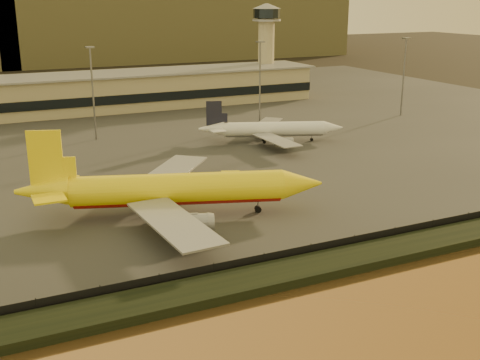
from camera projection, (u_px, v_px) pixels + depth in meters
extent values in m
plane|color=black|center=(260.00, 232.00, 102.06)|extent=(900.00, 900.00, 0.00)
cube|color=black|center=(313.00, 268.00, 87.17)|extent=(320.00, 7.00, 1.40)
cube|color=#2D2D2D|center=(118.00, 127.00, 184.07)|extent=(320.00, 220.00, 0.20)
cube|color=black|center=(299.00, 254.00, 90.45)|extent=(300.00, 0.05, 2.20)
cube|color=tan|center=(95.00, 93.00, 208.19)|extent=(160.00, 22.00, 12.00)
cube|color=black|center=(103.00, 101.00, 198.81)|extent=(160.00, 0.60, 3.00)
cube|color=gray|center=(94.00, 75.00, 206.34)|extent=(164.00, 24.00, 0.60)
cylinder|color=tan|center=(266.00, 57.00, 239.43)|extent=(6.40, 6.40, 30.00)
cylinder|color=black|center=(267.00, 13.00, 234.52)|extent=(10.40, 10.40, 3.50)
cone|color=gray|center=(267.00, 6.00, 233.72)|extent=(11.20, 11.20, 2.00)
cylinder|color=gray|center=(267.00, 20.00, 235.27)|extent=(11.20, 11.20, 0.80)
cylinder|color=slate|center=(93.00, 95.00, 163.32)|extent=(0.50, 0.50, 25.00)
cube|color=slate|center=(90.00, 47.00, 159.59)|extent=(2.20, 2.20, 0.40)
cylinder|color=slate|center=(260.00, 85.00, 182.09)|extent=(0.50, 0.50, 25.00)
cube|color=slate|center=(260.00, 42.00, 178.37)|extent=(2.20, 2.20, 0.40)
cylinder|color=slate|center=(403.00, 78.00, 197.42)|extent=(0.50, 0.50, 25.00)
cube|color=slate|center=(407.00, 38.00, 193.69)|extent=(2.20, 2.20, 0.40)
cube|color=brown|center=(153.00, 1.00, 422.32)|extent=(220.00, 160.00, 70.00)
cylinder|color=yellow|center=(178.00, 188.00, 107.83)|extent=(37.66, 17.22, 5.47)
cylinder|color=#AC1209|center=(179.00, 193.00, 108.11)|extent=(36.28, 15.74, 4.27)
cone|color=yellow|center=(302.00, 184.00, 110.42)|extent=(8.72, 7.53, 5.47)
cone|color=yellow|center=(42.00, 191.00, 104.99)|extent=(10.72, 8.20, 5.47)
cube|color=yellow|center=(45.00, 158.00, 103.35)|extent=(5.63, 2.25, 9.58)
cube|color=yellow|center=(60.00, 179.00, 110.31)|extent=(7.32, 7.31, 0.33)
cube|color=yellow|center=(49.00, 198.00, 99.92)|extent=(5.31, 5.25, 0.33)
cube|color=gray|center=(172.00, 171.00, 121.82)|extent=(20.98, 22.78, 0.33)
cylinder|color=gray|center=(186.00, 183.00, 119.19)|extent=(6.94, 4.86, 3.01)
cube|color=gray|center=(174.00, 223.00, 94.15)|extent=(8.79, 24.08, 0.33)
cylinder|color=gray|center=(190.00, 223.00, 98.27)|extent=(6.94, 4.86, 3.01)
cylinder|color=black|center=(258.00, 209.00, 110.83)|extent=(1.45, 1.29, 1.20)
cylinder|color=slate|center=(258.00, 206.00, 110.65)|extent=(0.21, 0.21, 2.46)
cylinder|color=black|center=(157.00, 218.00, 106.39)|extent=(1.45, 1.29, 1.20)
cylinder|color=slate|center=(157.00, 215.00, 106.20)|extent=(0.21, 0.21, 2.46)
cylinder|color=black|center=(158.00, 209.00, 111.06)|extent=(1.45, 1.29, 1.20)
cylinder|color=slate|center=(157.00, 205.00, 110.87)|extent=(0.21, 0.21, 2.46)
cylinder|color=white|center=(274.00, 129.00, 163.63)|extent=(26.93, 13.33, 3.80)
cylinder|color=gray|center=(274.00, 131.00, 163.82)|extent=(25.92, 12.27, 2.97)
cone|color=white|center=(333.00, 128.00, 164.85)|extent=(6.33, 5.45, 3.80)
cone|color=white|center=(211.00, 129.00, 162.26)|extent=(7.75, 6.00, 3.80)
cube|color=black|center=(214.00, 113.00, 161.09)|extent=(4.02, 1.78, 6.65)
cube|color=white|center=(216.00, 125.00, 165.92)|extent=(5.23, 5.20, 0.23)
cube|color=white|center=(218.00, 131.00, 158.67)|extent=(3.98, 3.80, 0.23)
cube|color=gray|center=(267.00, 123.00, 173.73)|extent=(15.55, 16.16, 0.23)
cylinder|color=gray|center=(274.00, 129.00, 171.73)|extent=(5.01, 3.58, 2.09)
cube|color=gray|center=(277.00, 140.00, 153.80)|extent=(5.65, 17.21, 0.23)
cylinder|color=gray|center=(282.00, 141.00, 156.69)|extent=(5.01, 3.58, 2.09)
cylinder|color=black|center=(312.00, 139.00, 165.34)|extent=(1.02, 0.92, 0.84)
cylinder|color=slate|center=(312.00, 138.00, 165.22)|extent=(0.20, 0.20, 1.71)
cylinder|color=black|center=(264.00, 142.00, 162.72)|extent=(1.02, 0.92, 0.84)
cylinder|color=slate|center=(264.00, 140.00, 162.59)|extent=(0.20, 0.20, 1.71)
cylinder|color=black|center=(263.00, 139.00, 165.98)|extent=(1.02, 0.92, 0.84)
cylinder|color=slate|center=(263.00, 137.00, 165.85)|extent=(0.20, 0.20, 1.71)
cube|color=yellow|center=(230.00, 176.00, 130.37)|extent=(4.40, 3.21, 1.81)
cube|color=white|center=(69.00, 191.00, 120.58)|extent=(3.83, 2.16, 1.63)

